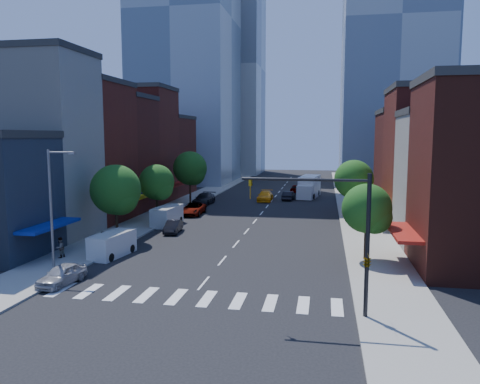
% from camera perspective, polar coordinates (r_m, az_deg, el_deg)
% --- Properties ---
extents(ground, '(220.00, 220.00, 0.00)m').
position_cam_1_polar(ground, '(33.10, -4.45, -11.03)').
color(ground, black).
rests_on(ground, ground).
extents(sidewalk_left, '(5.00, 120.00, 0.15)m').
position_cam_1_polar(sidewalk_left, '(74.08, -5.93, -0.99)').
color(sidewalk_left, gray).
rests_on(sidewalk_left, ground).
extents(sidewalk_right, '(5.00, 120.00, 0.15)m').
position_cam_1_polar(sidewalk_right, '(71.29, 13.75, -1.46)').
color(sidewalk_right, gray).
rests_on(sidewalk_right, ground).
extents(crosswalk, '(19.00, 3.00, 0.01)m').
position_cam_1_polar(crosswalk, '(30.36, -5.93, -12.71)').
color(crosswalk, silver).
rests_on(crosswalk, ground).
extents(bldg_left_1, '(12.00, 8.00, 18.00)m').
position_cam_1_polar(bldg_left_1, '(51.47, -24.22, 4.98)').
color(bldg_left_1, beige).
rests_on(bldg_left_1, ground).
extents(bldg_left_2, '(12.00, 9.00, 16.00)m').
position_cam_1_polar(bldg_left_2, '(58.71, -19.47, 4.37)').
color(bldg_left_2, '#581915').
rests_on(bldg_left_2, ground).
extents(bldg_left_3, '(12.00, 8.00, 15.00)m').
position_cam_1_polar(bldg_left_3, '(66.24, -15.81, 4.31)').
color(bldg_left_3, '#4A1B12').
rests_on(bldg_left_3, ground).
extents(bldg_left_4, '(12.00, 9.00, 17.00)m').
position_cam_1_polar(bldg_left_4, '(73.93, -12.93, 5.41)').
color(bldg_left_4, '#581915').
rests_on(bldg_left_4, ground).
extents(bldg_left_5, '(12.00, 10.00, 13.00)m').
position_cam_1_polar(bldg_left_5, '(82.81, -10.30, 4.23)').
color(bldg_left_5, '#4A1B12').
rests_on(bldg_left_5, ground).
extents(bldg_right_1, '(12.00, 8.00, 12.00)m').
position_cam_1_polar(bldg_right_1, '(47.42, 26.06, 1.14)').
color(bldg_right_1, beige).
rests_on(bldg_right_1, ground).
extents(bldg_right_2, '(12.00, 10.00, 15.00)m').
position_cam_1_polar(bldg_right_2, '(56.01, 23.66, 3.57)').
color(bldg_right_2, '#581915').
rests_on(bldg_right_2, ground).
extents(bldg_right_3, '(12.00, 10.00, 13.00)m').
position_cam_1_polar(bldg_right_3, '(65.82, 21.63, 3.20)').
color(bldg_right_3, '#4A1B12').
rests_on(bldg_right_3, ground).
extents(tower_nw, '(20.00, 22.00, 70.00)m').
position_cam_1_polar(tower_nw, '(107.76, -6.60, 20.16)').
color(tower_nw, '#8C99A8').
rests_on(tower_nw, ground).
extents(tower_ne, '(18.00, 20.00, 60.00)m').
position_cam_1_polar(tower_ne, '(95.29, 18.23, 18.56)').
color(tower_ne, '#9EA5AD').
rests_on(tower_ne, ground).
extents(tower_far_e, '(22.00, 22.00, 80.00)m').
position_cam_1_polar(tower_far_e, '(120.29, 18.85, 20.88)').
color(tower_far_e, '#8C99A8').
rests_on(tower_far_e, ground).
extents(tower_far_w, '(18.00, 18.00, 56.00)m').
position_cam_1_polar(tower_far_w, '(129.36, -1.47, 14.80)').
color(tower_far_w, '#9EA5AD').
rests_on(tower_far_w, ground).
extents(traffic_signal, '(7.24, 2.24, 8.00)m').
position_cam_1_polar(traffic_signal, '(26.69, 14.08, -6.34)').
color(traffic_signal, black).
rests_on(traffic_signal, sidewalk_right).
extents(streetlight, '(2.25, 0.25, 9.00)m').
position_cam_1_polar(streetlight, '(37.53, -21.84, -1.10)').
color(streetlight, slate).
rests_on(streetlight, sidewalk_left).
extents(tree_left_near, '(4.80, 4.80, 7.30)m').
position_cam_1_polar(tree_left_near, '(46.01, -14.77, 0.03)').
color(tree_left_near, black).
rests_on(tree_left_near, sidewalk_left).
extents(tree_left_mid, '(4.20, 4.20, 6.65)m').
position_cam_1_polar(tree_left_mid, '(56.14, -10.01, 1.01)').
color(tree_left_mid, black).
rests_on(tree_left_mid, sidewalk_left).
extents(tree_left_far, '(5.00, 5.00, 7.75)m').
position_cam_1_polar(tree_left_far, '(69.33, -6.01, 2.73)').
color(tree_left_far, black).
rests_on(tree_left_far, sidewalk_left).
extents(tree_right_near, '(4.00, 4.00, 6.20)m').
position_cam_1_polar(tree_right_near, '(38.99, 15.42, -2.19)').
color(tree_right_near, black).
rests_on(tree_right_near, sidewalk_right).
extents(tree_right_far, '(4.60, 4.60, 7.20)m').
position_cam_1_polar(tree_right_far, '(56.72, 13.86, 1.31)').
color(tree_right_far, black).
rests_on(tree_right_far, sidewalk_right).
extents(parked_car_front, '(2.10, 4.23, 1.38)m').
position_cam_1_polar(parked_car_front, '(34.76, -20.89, -9.40)').
color(parked_car_front, '#A0A0A5').
rests_on(parked_car_front, ground).
extents(parked_car_second, '(1.75, 4.04, 1.29)m').
position_cam_1_polar(parked_car_second, '(49.86, -8.15, -4.20)').
color(parked_car_second, black).
rests_on(parked_car_second, ground).
extents(parked_car_third, '(2.65, 5.55, 1.53)m').
position_cam_1_polar(parked_car_third, '(60.69, -5.77, -2.07)').
color(parked_car_third, '#999999').
rests_on(parked_car_third, ground).
extents(parked_car_rear, '(2.62, 5.81, 1.65)m').
position_cam_1_polar(parked_car_rear, '(69.70, -4.41, -0.85)').
color(parked_car_rear, black).
rests_on(parked_car_rear, ground).
extents(cargo_van_near, '(2.52, 4.93, 2.01)m').
position_cam_1_polar(cargo_van_near, '(41.22, -15.38, -6.23)').
color(cargo_van_near, silver).
rests_on(cargo_van_near, ground).
extents(cargo_van_far, '(2.36, 5.22, 2.18)m').
position_cam_1_polar(cargo_van_far, '(53.86, -8.94, -2.92)').
color(cargo_van_far, silver).
rests_on(cargo_van_far, ground).
extents(taxi, '(2.30, 5.46, 1.57)m').
position_cam_1_polar(taxi, '(73.24, 3.09, -0.49)').
color(taxi, '#FF9F0D').
rests_on(taxi, ground).
extents(traffic_car_oncoming, '(1.93, 4.41, 1.41)m').
position_cam_1_polar(traffic_car_oncoming, '(74.58, 5.94, -0.45)').
color(traffic_car_oncoming, black).
rests_on(traffic_car_oncoming, ground).
extents(traffic_car_far, '(2.28, 4.57, 1.50)m').
position_cam_1_polar(traffic_car_far, '(84.20, 6.91, 0.40)').
color(traffic_car_far, '#999999').
rests_on(traffic_car_far, ground).
extents(box_truck, '(3.69, 9.00, 3.52)m').
position_cam_1_polar(box_truck, '(78.22, 8.40, 0.56)').
color(box_truck, silver).
rests_on(box_truck, ground).
extents(pedestrian_near, '(0.59, 0.76, 1.84)m').
position_cam_1_polar(pedestrian_near, '(42.10, -16.28, -5.88)').
color(pedestrian_near, '#999999').
rests_on(pedestrian_near, sidewalk_left).
extents(pedestrian_far, '(0.80, 0.94, 1.71)m').
position_cam_1_polar(pedestrian_far, '(41.54, -21.09, -6.33)').
color(pedestrian_far, '#999999').
rests_on(pedestrian_far, sidewalk_left).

